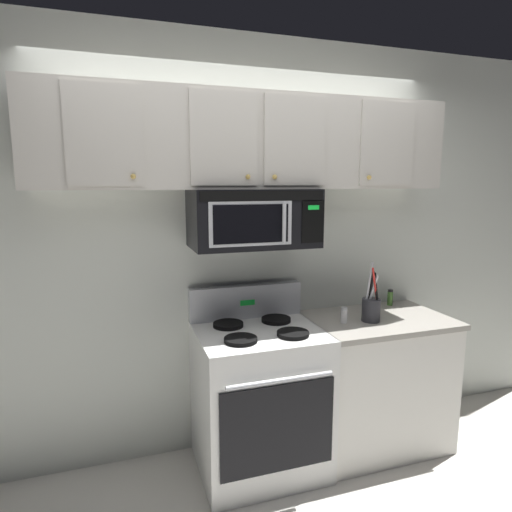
{
  "coord_description": "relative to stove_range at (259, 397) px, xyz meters",
  "views": [
    {
      "loc": [
        -0.81,
        -1.98,
        1.79
      ],
      "look_at": [
        0.0,
        0.49,
        1.35
      ],
      "focal_mm": 30.57,
      "sensor_mm": 36.0,
      "label": 1
    }
  ],
  "objects": [
    {
      "name": "counter_segment",
      "position": [
        0.84,
        0.01,
        -0.02
      ],
      "size": [
        0.93,
        0.65,
        0.9
      ],
      "color": "white",
      "rests_on": "ground_plane"
    },
    {
      "name": "salt_shaker",
      "position": [
        0.56,
        -0.03,
        0.48
      ],
      "size": [
        0.04,
        0.04,
        0.1
      ],
      "color": "white",
      "rests_on": "counter_segment"
    },
    {
      "name": "upper_cabinets",
      "position": [
        -0.0,
        0.15,
        1.56
      ],
      "size": [
        2.5,
        0.36,
        0.55
      ],
      "color": "#BCB7AD"
    },
    {
      "name": "utensil_crock_charcoal",
      "position": [
        0.75,
        -0.05,
        0.52
      ],
      "size": [
        0.12,
        0.12,
        0.39
      ],
      "color": "#2D2D33",
      "rests_on": "counter_segment"
    },
    {
      "name": "back_wall",
      "position": [
        0.0,
        0.37,
        0.88
      ],
      "size": [
        5.2,
        0.1,
        2.7
      ],
      "primitive_type": "cube",
      "color": "silver",
      "rests_on": "ground_plane"
    },
    {
      "name": "ground_plane",
      "position": [
        0.0,
        -0.42,
        -0.47
      ],
      "size": [
        8.0,
        8.0,
        0.0
      ],
      "primitive_type": "plane",
      "color": "beige"
    },
    {
      "name": "over_range_microwave",
      "position": [
        -0.0,
        0.12,
        1.11
      ],
      "size": [
        0.76,
        0.43,
        0.35
      ],
      "color": "black"
    },
    {
      "name": "spice_jar",
      "position": [
        1.09,
        0.23,
        0.49
      ],
      "size": [
        0.04,
        0.04,
        0.12
      ],
      "color": "#4C7F33",
      "rests_on": "counter_segment"
    },
    {
      "name": "stove_range",
      "position": [
        0.0,
        0.0,
        0.0
      ],
      "size": [
        0.76,
        0.69,
        1.12
      ],
      "color": "white",
      "rests_on": "ground_plane"
    }
  ]
}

